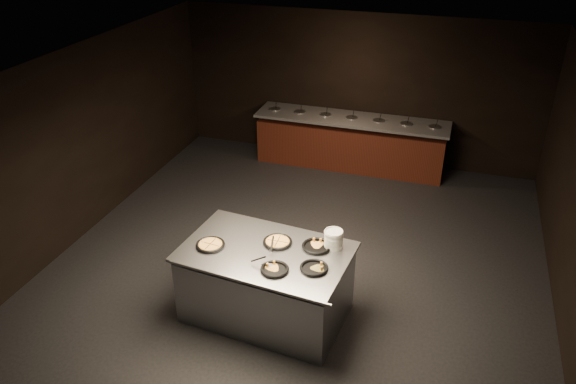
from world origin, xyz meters
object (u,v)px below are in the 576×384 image
Objects in this scene: pan_veggie_whole at (210,245)px; plate_stack at (334,239)px; pan_cheese_whole at (278,242)px; serving_counter at (266,284)px.

plate_stack is at bearing 16.98° from pan_veggie_whole.
pan_veggie_whole is 0.99× the size of pan_cheese_whole.
plate_stack reaches higher than pan_cheese_whole.
serving_counter is 5.89× the size of pan_cheese_whole.
plate_stack is 0.64× the size of pan_veggie_whole.
plate_stack reaches higher than pan_veggie_whole.
plate_stack is 1.52m from pan_veggie_whole.
serving_counter is 9.34× the size of plate_stack.
serving_counter is at bearing 9.55° from pan_veggie_whole.
pan_veggie_whole is 0.83m from pan_cheese_whole.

